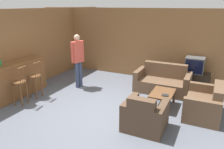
{
  "coord_description": "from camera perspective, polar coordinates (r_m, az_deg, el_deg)",
  "views": [
    {
      "loc": [
        2.4,
        -4.38,
        2.73
      ],
      "look_at": [
        -0.1,
        0.86,
        0.85
      ],
      "focal_mm": 35.0,
      "sensor_mm": 36.0,
      "label": 1
    }
  ],
  "objects": [
    {
      "name": "book_on_table",
      "position": [
        5.95,
        13.71,
        -5.27
      ],
      "size": [
        0.19,
        0.17,
        0.02
      ],
      "color": "black",
      "rests_on": "coffee_table"
    },
    {
      "name": "coffee_table",
      "position": [
        6.17,
        13.03,
        -5.16
      ],
      "size": [
        0.58,
        0.9,
        0.43
      ],
      "color": "brown",
      "rests_on": "ground_plane"
    },
    {
      "name": "ground_plane",
      "position": [
        5.7,
        -2.82,
        -10.73
      ],
      "size": [
        24.0,
        24.0,
        0.0
      ],
      "primitive_type": "plane",
      "color": "#565B66"
    },
    {
      "name": "loveseat_right",
      "position": [
        6.07,
        23.11,
        -7.16
      ],
      "size": [
        0.84,
        1.34,
        0.85
      ],
      "color": "brown",
      "rests_on": "ground_plane"
    },
    {
      "name": "bar_chair_near",
      "position": [
        6.58,
        -22.97,
        -2.57
      ],
      "size": [
        0.42,
        0.42,
        1.12
      ],
      "color": "brown",
      "rests_on": "ground_plane"
    },
    {
      "name": "couch_far",
      "position": [
        7.29,
        13.09,
        -1.96
      ],
      "size": [
        1.71,
        0.91,
        0.88
      ],
      "color": "brown",
      "rests_on": "ground_plane"
    },
    {
      "name": "bottle",
      "position": [
        6.89,
        -27.17,
        2.87
      ],
      "size": [
        0.08,
        0.08,
        0.22
      ],
      "color": "#2D7F3D",
      "rests_on": "bar_counter"
    },
    {
      "name": "wall_back",
      "position": [
        8.4,
        8.65,
        7.94
      ],
      "size": [
        9.4,
        0.08,
        2.6
      ],
      "color": "olive",
      "rests_on": "ground_plane"
    },
    {
      "name": "tv_unit",
      "position": [
        7.94,
        20.37,
        -1.34
      ],
      "size": [
        1.09,
        0.5,
        0.53
      ],
      "color": "#2D2319",
      "rests_on": "ground_plane"
    },
    {
      "name": "person_by_window",
      "position": [
        7.35,
        -8.91,
        4.37
      ],
      "size": [
        0.26,
        0.53,
        1.8
      ],
      "color": "#384260",
      "rests_on": "ground_plane"
    },
    {
      "name": "armchair_near",
      "position": [
        5.07,
        8.52,
        -10.79
      ],
      "size": [
        0.92,
        0.87,
        0.86
      ],
      "color": "#4C3828",
      "rests_on": "ground_plane"
    },
    {
      "name": "tv",
      "position": [
        7.78,
        20.79,
        2.31
      ],
      "size": [
        0.6,
        0.5,
        0.52
      ],
      "color": "#4C4C4C",
      "rests_on": "tv_unit"
    },
    {
      "name": "bar_counter",
      "position": [
        7.19,
        -24.12,
        -1.39
      ],
      "size": [
        0.55,
        2.22,
        1.08
      ],
      "color": "brown",
      "rests_on": "ground_plane"
    },
    {
      "name": "wall_left",
      "position": [
        8.13,
        -19.27,
        6.8
      ],
      "size": [
        0.08,
        8.54,
        2.6
      ],
      "color": "olive",
      "rests_on": "ground_plane"
    },
    {
      "name": "bar_chair_mid",
      "position": [
        6.95,
        -19.46,
        -1.1
      ],
      "size": [
        0.38,
        0.38,
        1.12
      ],
      "color": "brown",
      "rests_on": "ground_plane"
    }
  ]
}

